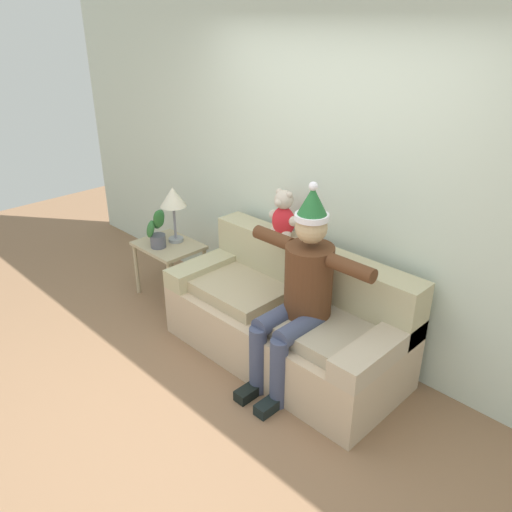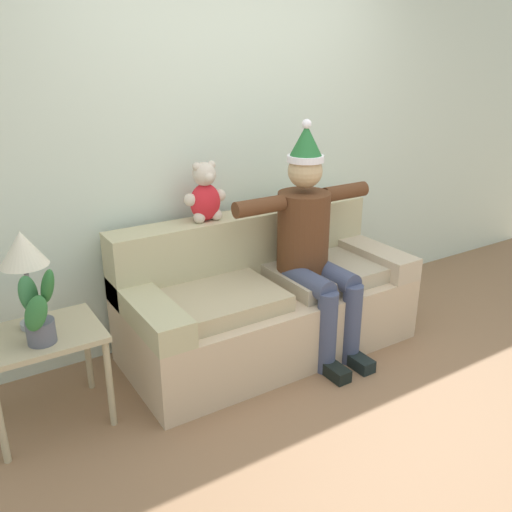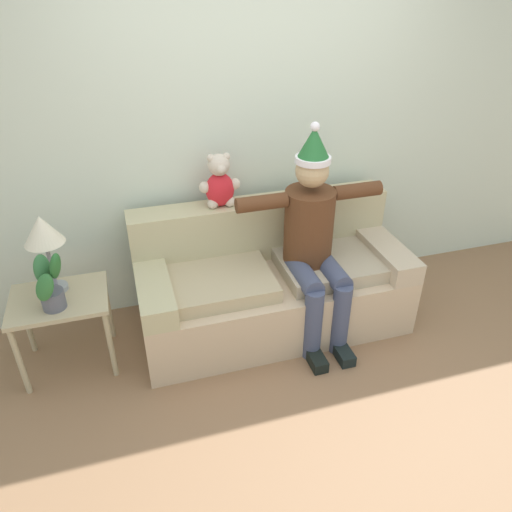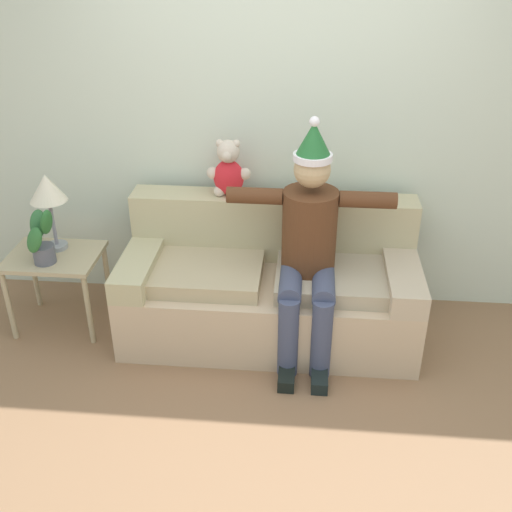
% 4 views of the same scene
% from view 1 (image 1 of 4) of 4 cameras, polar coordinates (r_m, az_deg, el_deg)
% --- Properties ---
extents(ground_plane, '(10.00, 10.00, 0.00)m').
position_cam_1_polar(ground_plane, '(3.68, -8.10, -17.59)').
color(ground_plane, '#8C6749').
extents(back_wall, '(7.00, 0.10, 2.70)m').
position_cam_1_polar(back_wall, '(3.97, 8.85, 8.37)').
color(back_wall, silver).
rests_on(back_wall, ground_plane).
extents(couch, '(1.91, 0.85, 0.88)m').
position_cam_1_polar(couch, '(4.03, 3.56, -6.92)').
color(couch, '#C5AC8E').
rests_on(couch, ground_plane).
extents(person_seated, '(1.02, 0.77, 1.51)m').
position_cam_1_polar(person_seated, '(3.57, 4.86, -3.67)').
color(person_seated, '#54301B').
rests_on(person_seated, ground_plane).
extents(teddy_bear, '(0.29, 0.17, 0.38)m').
position_cam_1_polar(teddy_bear, '(4.06, 3.05, 4.51)').
color(teddy_bear, red).
rests_on(teddy_bear, couch).
extents(side_table, '(0.60, 0.47, 0.54)m').
position_cam_1_polar(side_table, '(4.88, -9.62, 0.46)').
color(side_table, tan).
rests_on(side_table, ground_plane).
extents(table_lamp, '(0.24, 0.24, 0.53)m').
position_cam_1_polar(table_lamp, '(4.75, -9.19, 6.20)').
color(table_lamp, '#8E959D').
rests_on(table_lamp, side_table).
extents(potted_plant, '(0.22, 0.23, 0.40)m').
position_cam_1_polar(potted_plant, '(4.73, -10.93, 2.82)').
color(potted_plant, '#535663').
rests_on(potted_plant, side_table).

